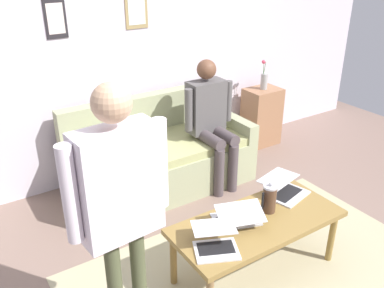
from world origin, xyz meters
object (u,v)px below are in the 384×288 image
at_px(laptop_left, 215,242).
at_px(person_standing, 120,197).
at_px(laptop_right, 285,189).
at_px(french_press, 269,198).
at_px(coffee_table, 257,226).
at_px(flower_vase, 264,79).
at_px(couch, 160,158).
at_px(laptop_center, 237,217).
at_px(person_seated, 211,117).
at_px(side_shelf, 261,117).

relative_size(laptop_left, person_standing, 0.24).
distance_m(laptop_right, french_press, 0.30).
bearing_deg(coffee_table, flower_vase, -132.43).
bearing_deg(couch, person_standing, 55.72).
xyz_separation_m(couch, coffee_table, (0.03, 1.52, 0.11)).
height_order(flower_vase, person_standing, person_standing).
bearing_deg(laptop_center, person_standing, 9.06).
bearing_deg(person_seated, flower_vase, -158.21).
bearing_deg(flower_vase, person_seated, 21.79).
distance_m(flower_vase, person_seated, 1.17).
height_order(laptop_right, flower_vase, flower_vase).
bearing_deg(person_standing, french_press, -173.68).
relative_size(couch, side_shelf, 2.53).
xyz_separation_m(coffee_table, laptop_center, (0.14, -0.06, 0.09)).
distance_m(coffee_table, laptop_right, 0.45).
bearing_deg(coffee_table, laptop_right, -159.75).
height_order(side_shelf, flower_vase, flower_vase).
distance_m(coffee_table, person_seated, 1.42).
height_order(couch, laptop_center, couch).
bearing_deg(coffee_table, couch, -91.25).
xyz_separation_m(laptop_center, side_shelf, (-1.72, -1.67, -0.16)).
bearing_deg(laptop_center, flower_vase, -135.87).
bearing_deg(laptop_left, laptop_right, -164.73).
distance_m(couch, laptop_right, 1.43).
bearing_deg(coffee_table, laptop_center, -22.71).
bearing_deg(person_seated, laptop_center, 62.66).
distance_m(coffee_table, laptop_left, 0.45).
relative_size(coffee_table, person_standing, 0.75).
height_order(side_shelf, person_standing, person_standing).
distance_m(laptop_center, person_standing, 1.10).
bearing_deg(french_press, laptop_right, -158.45).
height_order(couch, coffee_table, couch).
distance_m(side_shelf, flower_vase, 0.48).
bearing_deg(laptop_right, laptop_center, 9.58).
xyz_separation_m(coffee_table, side_shelf, (-1.58, -1.72, -0.06)).
bearing_deg(flower_vase, laptop_left, 41.90).
height_order(french_press, person_seated, person_seated).
bearing_deg(side_shelf, coffee_table, 47.51).
height_order(person_standing, person_seated, person_standing).
distance_m(coffee_table, laptop_center, 0.18).
distance_m(laptop_left, french_press, 0.59).
xyz_separation_m(laptop_center, laptop_right, (-0.55, -0.09, 0.00)).
xyz_separation_m(side_shelf, person_standing, (2.64, 1.81, 0.73)).
bearing_deg(couch, person_seated, 154.08).
bearing_deg(side_shelf, person_standing, 34.45).
bearing_deg(french_press, laptop_center, -2.76).
distance_m(laptop_left, flower_vase, 2.72).
distance_m(french_press, person_seated, 1.31).
relative_size(side_shelf, flower_vase, 2.01).
height_order(coffee_table, laptop_right, laptop_right).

